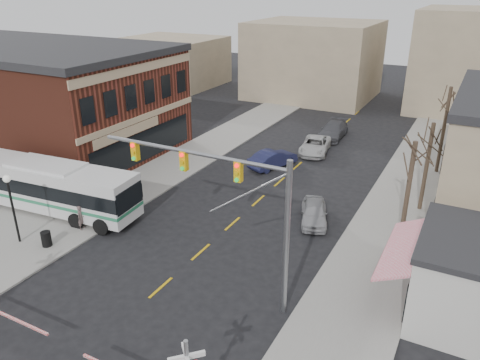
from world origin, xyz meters
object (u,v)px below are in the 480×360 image
at_px(transit_bus, 50,186).
at_px(car_c, 315,145).
at_px(car_a, 314,212).
at_px(pedestrian_near, 81,218).
at_px(car_d, 333,130).
at_px(street_lamp, 10,195).
at_px(trash_bin, 46,239).
at_px(pedestrian_far, 74,197).
at_px(traffic_signal_mast, 232,195).
at_px(car_b, 273,159).

relative_size(transit_bus, car_c, 2.58).
height_order(car_a, pedestrian_near, pedestrian_near).
relative_size(car_a, car_d, 0.77).
xyz_separation_m(street_lamp, pedestrian_near, (2.28, 3.00, -2.35)).
bearing_deg(trash_bin, car_c, 69.67).
height_order(car_c, pedestrian_near, pedestrian_near).
height_order(trash_bin, car_a, car_a).
bearing_deg(transit_bus, car_d, 63.68).
xyz_separation_m(pedestrian_near, pedestrian_far, (-2.58, 1.94, 0.06)).
distance_m(transit_bus, pedestrian_far, 1.82).
bearing_deg(trash_bin, car_a, 38.78).
bearing_deg(street_lamp, car_d, 69.75).
relative_size(transit_bus, street_lamp, 3.04).
bearing_deg(car_d, traffic_signal_mast, -85.86).
xyz_separation_m(street_lamp, car_d, (10.86, 29.43, -2.50)).
bearing_deg(car_c, traffic_signal_mast, -90.55).
bearing_deg(traffic_signal_mast, car_c, 98.75).
bearing_deg(pedestrian_near, car_d, -25.92).
relative_size(street_lamp, pedestrian_near, 2.71).
distance_m(street_lamp, car_b, 21.08).
distance_m(trash_bin, pedestrian_far, 5.04).
bearing_deg(street_lamp, car_a, 36.16).
height_order(traffic_signal_mast, street_lamp, traffic_signal_mast).
bearing_deg(traffic_signal_mast, car_b, 107.55).
bearing_deg(car_b, traffic_signal_mast, 128.68).
relative_size(traffic_signal_mast, trash_bin, 10.96).
height_order(transit_bus, traffic_signal_mast, traffic_signal_mast).
relative_size(transit_bus, pedestrian_far, 7.70).
relative_size(trash_bin, pedestrian_far, 0.54).
relative_size(car_a, pedestrian_far, 2.39).
bearing_deg(trash_bin, traffic_signal_mast, 5.43).
bearing_deg(street_lamp, car_c, 66.10).
bearing_deg(car_d, pedestrian_near, -110.72).
bearing_deg(pedestrian_near, car_b, -29.77).
height_order(transit_bus, trash_bin, transit_bus).
xyz_separation_m(street_lamp, pedestrian_far, (-0.30, 4.94, -2.29)).
distance_m(traffic_signal_mast, car_a, 10.83).
xyz_separation_m(traffic_signal_mast, car_c, (-3.48, 22.63, -5.03)).
bearing_deg(street_lamp, trash_bin, 12.80).
bearing_deg(car_b, car_d, -80.57).
relative_size(car_c, pedestrian_near, 3.19).
distance_m(transit_bus, car_b, 18.17).
xyz_separation_m(car_c, pedestrian_near, (-8.46, -21.24, 0.21)).
height_order(street_lamp, car_a, street_lamp).
relative_size(traffic_signal_mast, pedestrian_far, 5.89).
distance_m(street_lamp, car_a, 19.05).
relative_size(trash_bin, pedestrian_near, 0.58).
xyz_separation_m(car_a, pedestrian_far, (-15.54, -6.20, 0.28)).
bearing_deg(street_lamp, car_b, 65.41).
bearing_deg(car_a, car_d, 83.49).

